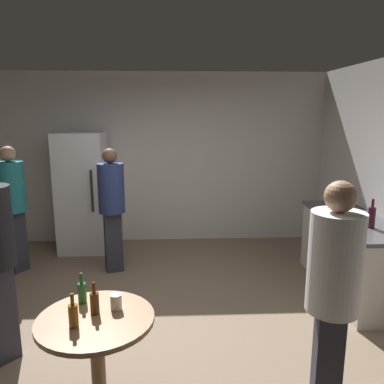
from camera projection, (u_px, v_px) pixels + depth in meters
The scene contains 14 objects.
ground_plane at pixel (155, 328), 3.91m from camera, with size 5.20×5.20×0.10m, color #7A6651.
wall_back at pixel (161, 159), 6.19m from camera, with size 5.32×0.06×2.70m, color silver.
refrigerator at pixel (83, 192), 5.81m from camera, with size 0.70×0.68×1.80m.
kitchen_counter at pixel (351, 255), 4.52m from camera, with size 0.64×1.77×0.90m.
kettle at pixel (339, 205), 4.73m from camera, with size 0.24×0.17×0.18m.
wine_bottle_on_counter at pixel (372, 217), 4.04m from camera, with size 0.08×0.08×0.31m.
foreground_table at pixel (96, 331), 2.63m from camera, with size 0.80×0.80×0.73m.
beer_bottle_amber at pixel (73, 315), 2.49m from camera, with size 0.06×0.06×0.23m.
beer_bottle_brown at pixel (95, 302), 2.65m from camera, with size 0.06×0.06×0.23m.
beer_bottle_green at pixel (82, 292), 2.80m from camera, with size 0.06×0.06×0.23m.
plastic_cup_white at pixel (116, 302), 2.71m from camera, with size 0.08×0.08×0.11m, color white.
person_in_navy_shirt at pixel (112, 201), 5.00m from camera, with size 0.43×0.43×1.64m.
person_in_teal_shirt at pixel (12, 200), 4.98m from camera, with size 0.47×0.47×1.67m.
person_in_white_shirt at pixel (333, 288), 2.48m from camera, with size 0.41×0.41×1.69m.
Camera 1 is at (0.22, -3.55, 2.11)m, focal length 36.03 mm.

